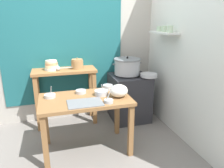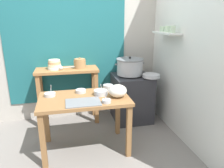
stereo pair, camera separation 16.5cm
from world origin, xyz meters
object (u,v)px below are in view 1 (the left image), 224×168
object	(u,v)px
clay_pot	(77,64)
prep_bowl_2	(108,87)
steamer_pot	(127,66)
prep_bowl_0	(101,92)
stove_block	(129,97)
prep_bowl_1	(109,101)
wide_pan	(149,75)
plastic_bag	(119,91)
back_shelf_table	(65,83)
serving_tray	(85,103)
ladle	(59,68)
prep_bowl_4	(50,96)
prep_table	(85,106)
bowl_stack_enamel	(52,66)
prep_bowl_3	(81,92)

from	to	relation	value
clay_pot	prep_bowl_2	bearing A→B (deg)	-61.76
steamer_pot	prep_bowl_0	size ratio (longest dim) A/B	2.82
stove_block	prep_bowl_1	distance (m)	1.17
steamer_pot	clay_pot	bearing A→B (deg)	172.01
wide_pan	plastic_bag	bearing A→B (deg)	-140.26
back_shelf_table	prep_bowl_0	distance (m)	0.88
prep_bowl_2	serving_tray	bearing A→B (deg)	-133.53
ladle	prep_bowl_1	distance (m)	1.13
back_shelf_table	prep_bowl_2	size ratio (longest dim) A/B	7.09
serving_tray	prep_bowl_4	distance (m)	0.49
stove_block	serving_tray	distance (m)	1.28
ladle	serving_tray	size ratio (longest dim) A/B	0.76
prep_table	prep_bowl_2	world-z (taller)	prep_bowl_2
bowl_stack_enamel	prep_bowl_2	distance (m)	0.96
steamer_pot	prep_bowl_4	distance (m)	1.36
prep_table	plastic_bag	bearing A→B (deg)	-10.58
wide_pan	prep_table	bearing A→B (deg)	-155.97
bowl_stack_enamel	prep_bowl_4	world-z (taller)	bowl_stack_enamel
ladle	clay_pot	bearing A→B (deg)	11.93
clay_pot	ladle	bearing A→B (deg)	-168.07
wide_pan	prep_bowl_4	bearing A→B (deg)	-166.92
prep_table	ladle	xyz separation A→B (m)	(-0.26, 0.77, 0.33)
prep_bowl_0	stove_block	bearing A→B (deg)	46.02
stove_block	prep_bowl_0	xyz separation A→B (m)	(-0.63, -0.65, 0.37)
prep_table	serving_tray	xyz separation A→B (m)	(-0.03, -0.17, 0.12)
steamer_pot	serving_tray	distance (m)	1.23
clay_pot	prep_bowl_3	distance (m)	0.69
steamer_pot	clay_pot	world-z (taller)	same
bowl_stack_enamel	prep_bowl_0	xyz separation A→B (m)	(0.58, -0.80, -0.22)
clay_pot	prep_bowl_1	size ratio (longest dim) A/B	1.14
plastic_bag	clay_pot	bearing A→B (deg)	113.08
prep_bowl_1	prep_bowl_2	distance (m)	0.47
ladle	prep_bowl_2	xyz separation A→B (m)	(0.61, -0.55, -0.18)
clay_pot	wide_pan	bearing A→B (deg)	-18.33
serving_tray	plastic_bag	xyz separation A→B (m)	(0.44, 0.09, 0.07)
clay_pot	bowl_stack_enamel	size ratio (longest dim) A/B	0.88
back_shelf_table	prep_bowl_1	distance (m)	1.14
wide_pan	prep_bowl_0	world-z (taller)	prep_bowl_0
back_shelf_table	plastic_bag	xyz separation A→B (m)	(0.59, -0.91, 0.12)
prep_table	wide_pan	xyz separation A→B (m)	(1.08, 0.48, 0.20)
prep_table	wide_pan	world-z (taller)	wide_pan
prep_bowl_0	prep_bowl_1	bearing A→B (deg)	-85.69
wide_pan	ladle	bearing A→B (deg)	167.79
plastic_bag	steamer_pot	bearing A→B (deg)	63.44
steamer_pot	plastic_bag	world-z (taller)	steamer_pot
prep_bowl_1	prep_bowl_4	size ratio (longest dim) A/B	1.05
back_shelf_table	prep_bowl_1	bearing A→B (deg)	-68.51
prep_bowl_3	stove_block	bearing A→B (deg)	30.66
prep_bowl_2	prep_bowl_4	bearing A→B (deg)	-173.23
prep_table	prep_bowl_3	world-z (taller)	prep_bowl_3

